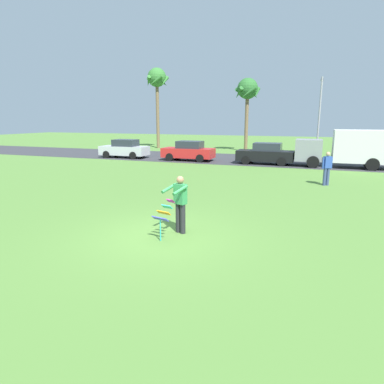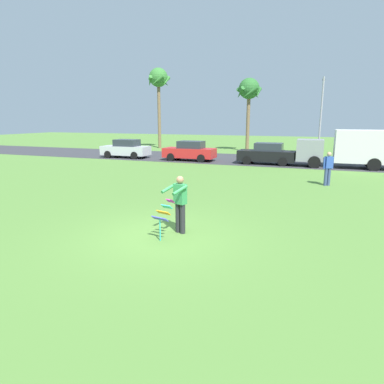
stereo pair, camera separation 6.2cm
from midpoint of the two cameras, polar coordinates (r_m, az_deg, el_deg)
name	(u,v)px [view 1 (the left image)]	position (r m, az deg, el deg)	size (l,w,h in m)	color
ground_plane	(162,236)	(9.91, -5.40, -7.50)	(120.00, 120.00, 0.00)	#568438
road_strip	(262,160)	(28.43, 11.84, 5.36)	(120.00, 8.00, 0.01)	#38383D
person_kite_flyer	(180,202)	(9.88, -2.26, -1.75)	(0.70, 0.76, 1.73)	#26262B
kite_held	(164,214)	(9.44, -5.04, -3.75)	(0.53, 0.69, 1.12)	#D83399
parked_car_silver	(125,149)	(30.10, -11.51, 7.22)	(4.23, 1.90, 1.60)	silver
parked_car_red	(189,151)	(27.44, -0.66, 6.99)	(4.20, 1.84, 1.60)	red
parked_car_black	(266,154)	(25.91, 12.40, 6.38)	(4.21, 1.86, 1.60)	black
parked_truck_grey_van	(353,148)	(25.73, 25.70, 6.84)	(6.72, 2.18, 2.62)	gray
palm_tree_left_near	(157,81)	(39.90, -6.06, 18.32)	(2.58, 2.71, 8.98)	brown
palm_tree_right_near	(248,91)	(35.96, 9.41, 16.58)	(2.58, 2.71, 7.42)	brown
streetlight_pole	(320,112)	(33.14, 20.91, 12.71)	(0.24, 1.65, 7.00)	#9E9EA3
person_walker_near	(327,167)	(18.41, 21.97, 3.91)	(0.49, 0.38, 1.73)	#384772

